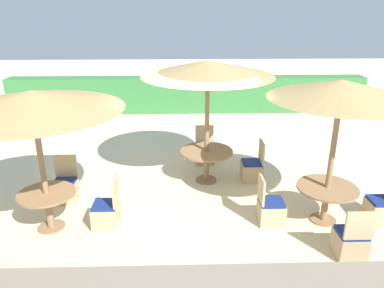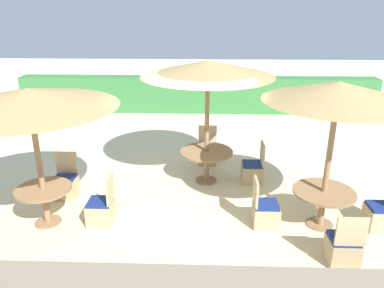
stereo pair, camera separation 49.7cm
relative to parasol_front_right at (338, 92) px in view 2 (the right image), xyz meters
The scene contains 15 objects.
ground_plane 3.66m from the parasol_front_right, 154.54° to the left, with size 40.00×40.00×0.00m, color beige.
hedge_row 8.16m from the parasol_front_right, 107.71° to the left, with size 13.00×0.70×1.29m, color #387A3D.
parasol_front_right is the anchor object (origin of this frame).
round_table_front_right 1.93m from the parasol_front_right, 153.43° to the left, with size 1.10×1.10×0.70m.
patio_chair_front_right_west 2.45m from the parasol_front_right, behind, with size 0.46×0.46×0.93m.
patio_chair_front_right_east 2.47m from the parasol_front_right, ahead, with size 0.46×0.46×0.93m.
patio_chair_front_right_south 2.47m from the parasol_front_right, 87.92° to the right, with size 0.46×0.46×0.93m.
parasol_front_left 5.04m from the parasol_front_right, behind, with size 2.95×2.95×2.54m.
round_table_front_left 5.40m from the parasol_front_right, behind, with size 1.00×1.00×0.72m.
patio_chair_front_left_north 5.59m from the parasol_front_right, 169.57° to the left, with size 0.46×0.46×0.93m.
patio_chair_front_left_east 4.61m from the parasol_front_right, behind, with size 0.46×0.46×0.93m.
parasol_center 2.72m from the parasol_front_right, 140.26° to the left, with size 2.79×2.79×2.74m.
round_table_center 3.31m from the parasol_front_right, 140.26° to the left, with size 1.18×1.18×0.74m.
patio_chair_center_north 4.13m from the parasol_front_right, 126.44° to the left, with size 0.46×0.46×0.93m.
patio_chair_center_east 3.03m from the parasol_front_right, 120.34° to the left, with size 0.46×0.46×0.93m.
Camera 2 is at (0.27, -7.15, 3.86)m, focal length 35.00 mm.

